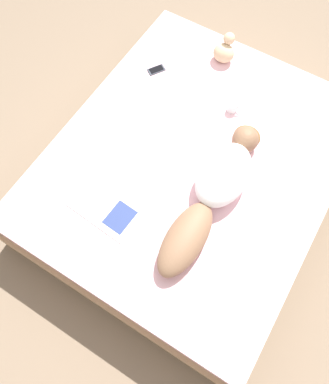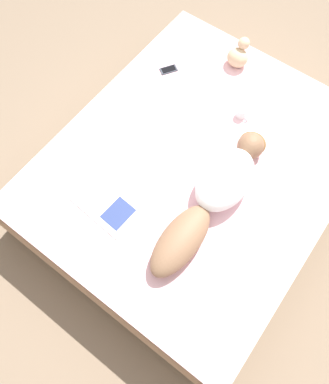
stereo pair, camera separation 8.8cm
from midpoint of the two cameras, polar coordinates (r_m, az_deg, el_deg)
name	(u,v)px [view 1 (the left image)]	position (r m, az deg, el deg)	size (l,w,h in m)	color
ground_plane	(190,188)	(3.03, 3.11, 0.60)	(12.00, 12.00, 0.00)	#7A6651
bed	(192,174)	(2.81, 3.35, 2.69)	(1.90, 2.28, 0.49)	tan
person	(216,188)	(2.38, 6.75, 0.53)	(0.32, 1.19, 0.24)	brown
open_magazine	(107,208)	(2.45, -9.82, -2.50)	(0.47, 0.30, 0.01)	silver
coffee_mug	(233,107)	(2.80, 9.50, 12.64)	(0.11, 0.07, 0.08)	white
cell_phone	(156,70)	(3.03, -2.13, 18.10)	(0.13, 0.15, 0.01)	#333842
plush_toy	(225,51)	(3.08, 8.29, 20.52)	(0.16, 0.17, 0.21)	#D1B289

